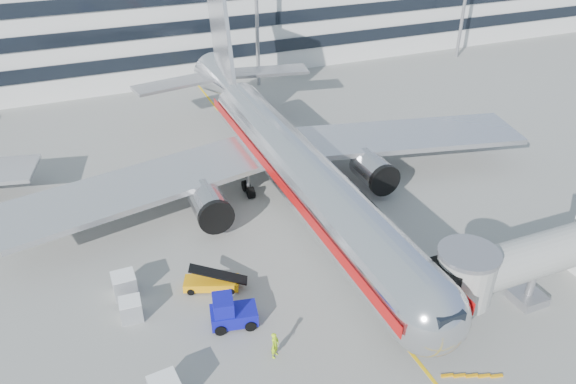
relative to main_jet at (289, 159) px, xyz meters
name	(u,v)px	position (x,y,z in m)	size (l,w,h in m)	color
ground	(346,272)	(0.00, -11.72, -4.23)	(180.00, 180.00, 0.00)	gray
lead_in_line	(296,208)	(0.00, -1.72, -4.23)	(0.25, 70.00, 0.01)	yellow
main_jet	(289,159)	(0.00, 0.00, 0.00)	(50.95, 48.70, 16.06)	silver
jet_bridge	(557,253)	(12.18, -19.72, -0.36)	(17.80, 4.50, 7.00)	silver
terminal	(172,9)	(0.00, 46.23, 3.57)	(150.00, 24.25, 15.60)	silver
belt_loader	(211,282)	(-10.20, -9.63, -3.66)	(4.31, 2.83, 2.03)	orange
baggage_tug	(231,313)	(-9.99, -13.72, -3.20)	(3.45, 2.54, 2.37)	#0D0E95
cargo_container_left	(131,309)	(-16.19, -10.52, -3.45)	(1.56, 1.56, 1.56)	#BBBDC2
cargo_container_right	(124,285)	(-16.22, -7.80, -3.36)	(1.67, 1.67, 1.75)	#BBBDC2
ramp_worker	(275,345)	(-8.26, -17.59, -3.27)	(0.71, 0.46, 1.94)	#ABE017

